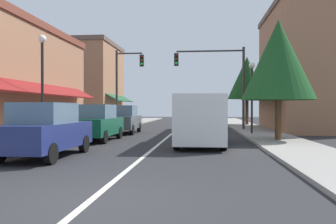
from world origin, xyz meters
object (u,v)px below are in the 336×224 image
parked_car_second_left (96,123)px  parked_car_third_left (123,120)px  street_lamp_left_near (42,71)px  tree_right_far (247,78)px  van_in_lane (200,119)px  traffic_signal_mast_arm (220,74)px  traffic_signal_left_corner (125,78)px  parked_car_nearest_left (45,130)px  street_lamp_right_mid (252,85)px  tree_right_near (278,60)px

parked_car_second_left → parked_car_third_left: (0.16, 5.04, 0.00)m
street_lamp_left_near → tree_right_far: (11.04, 17.31, 1.09)m
parked_car_second_left → parked_car_third_left: same height
van_in_lane → traffic_signal_mast_arm: traffic_signal_mast_arm is taller
traffic_signal_left_corner → traffic_signal_mast_arm: bearing=-13.5°
parked_car_nearest_left → traffic_signal_left_corner: size_ratio=0.67×
parked_car_second_left → street_lamp_right_mid: (8.04, 4.29, 2.06)m
parked_car_second_left → traffic_signal_mast_arm: (6.36, 8.39, 3.15)m
traffic_signal_mast_arm → tree_right_near: size_ratio=1.03×
traffic_signal_left_corner → tree_right_near: size_ratio=1.07×
parked_car_second_left → street_lamp_right_mid: size_ratio=0.96×
traffic_signal_mast_arm → street_lamp_right_mid: bearing=-67.7°
street_lamp_right_mid → tree_right_far: size_ratio=0.68×
traffic_signal_left_corner → street_lamp_right_mid: 10.72m
parked_car_nearest_left → street_lamp_left_near: (-1.98, 3.90, 2.37)m
tree_right_near → street_lamp_left_near: bearing=-169.6°
parked_car_second_left → traffic_signal_mast_arm: size_ratio=0.69×
parked_car_nearest_left → parked_car_second_left: size_ratio=1.00×
tree_right_far → traffic_signal_mast_arm: bearing=-111.4°
tree_right_near → tree_right_far: 15.38m
parked_car_third_left → traffic_signal_left_corner: bearing=100.3°
parked_car_third_left → tree_right_far: size_ratio=0.66×
parked_car_second_left → street_lamp_left_near: street_lamp_left_near is taller
parked_car_second_left → street_lamp_left_near: (-1.88, -1.77, 2.37)m
parked_car_third_left → van_in_lane: van_in_lane is taller
parked_car_second_left → traffic_signal_left_corner: 10.62m
van_in_lane → tree_right_far: bearing=76.4°
traffic_signal_mast_arm → street_lamp_left_near: 13.11m
street_lamp_left_near → tree_right_near: bearing=10.4°
street_lamp_right_mid → tree_right_far: tree_right_far is taller
van_in_lane → traffic_signal_left_corner: 13.48m
street_lamp_left_near → tree_right_far: 20.56m
tree_right_far → parked_car_second_left: bearing=-120.5°
parked_car_nearest_left → traffic_signal_mast_arm: bearing=66.3°
parked_car_third_left → street_lamp_right_mid: (7.88, -0.74, 2.06)m
parked_car_third_left → traffic_signal_left_corner: 6.04m
street_lamp_right_mid → tree_right_near: 4.27m
traffic_signal_left_corner → street_lamp_left_near: 11.96m
van_in_lane → tree_right_far: (4.11, 17.17, 3.20)m
parked_car_nearest_left → street_lamp_right_mid: size_ratio=0.96×
traffic_signal_mast_arm → van_in_lane: bearing=-97.4°
street_lamp_left_near → street_lamp_right_mid: size_ratio=1.13×
traffic_signal_left_corner → street_lamp_left_near: (-0.98, -11.90, -0.69)m
van_in_lane → street_lamp_right_mid: street_lamp_right_mid is taller
street_lamp_left_near → street_lamp_right_mid: bearing=31.4°
parked_car_third_left → traffic_signal_mast_arm: 7.72m
parked_car_third_left → tree_right_near: (8.51, -4.87, 2.97)m
parked_car_nearest_left → street_lamp_left_near: 4.98m
parked_car_second_left → traffic_signal_left_corner: traffic_signal_left_corner is taller
parked_car_nearest_left → street_lamp_left_near: street_lamp_left_near is taller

